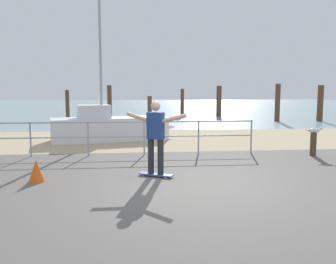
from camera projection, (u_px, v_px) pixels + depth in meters
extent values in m
cube|color=#605B56|center=(206.00, 202.00, 6.30)|extent=(24.00, 10.00, 0.04)
cube|color=tan|center=(165.00, 139.00, 14.21)|extent=(24.00, 6.00, 0.04)
cube|color=#849EA3|center=(144.00, 106.00, 41.87)|extent=(72.00, 50.00, 0.04)
cylinder|color=#9EA0A5|center=(31.00, 140.00, 10.37)|extent=(0.05, 0.05, 1.05)
cylinder|color=#9EA0A5|center=(88.00, 139.00, 10.53)|extent=(0.05, 0.05, 1.05)
cylinder|color=#9EA0A5|center=(144.00, 138.00, 10.69)|extent=(0.05, 0.05, 1.05)
cylinder|color=#9EA0A5|center=(199.00, 138.00, 10.86)|extent=(0.05, 0.05, 1.05)
cylinder|color=#9EA0A5|center=(251.00, 137.00, 11.02)|extent=(0.05, 0.05, 1.05)
cylinder|color=#9EA0A5|center=(88.00, 122.00, 10.47)|extent=(9.97, 0.04, 0.04)
cylinder|color=#9EA0A5|center=(88.00, 137.00, 10.52)|extent=(9.97, 0.04, 0.04)
cube|color=silver|center=(110.00, 129.00, 13.82)|extent=(4.61, 2.39, 0.90)
cone|color=silver|center=(163.00, 127.00, 14.53)|extent=(1.25, 1.00, 0.77)
cylinder|color=#9EA0A5|center=(100.00, 58.00, 13.39)|extent=(0.10, 0.10, 4.51)
cube|color=silver|center=(94.00, 112.00, 13.54)|extent=(1.38, 1.16, 0.50)
cube|color=#334C8C|center=(156.00, 174.00, 8.06)|extent=(0.80, 0.55, 0.02)
cylinder|color=#E5598C|center=(168.00, 176.00, 8.03)|extent=(0.07, 0.05, 0.06)
cylinder|color=#E5598C|center=(166.00, 178.00, 7.88)|extent=(0.07, 0.05, 0.06)
cylinder|color=#E5598C|center=(146.00, 174.00, 8.24)|extent=(0.07, 0.05, 0.06)
cylinder|color=#E5598C|center=(143.00, 176.00, 8.09)|extent=(0.07, 0.05, 0.06)
cylinder|color=#26262B|center=(161.00, 157.00, 7.96)|extent=(0.14, 0.14, 0.80)
cylinder|color=#26262B|center=(151.00, 156.00, 8.05)|extent=(0.14, 0.14, 0.80)
cube|color=navy|center=(156.00, 126.00, 7.92)|extent=(0.41, 0.35, 0.60)
sphere|color=tan|center=(155.00, 106.00, 7.87)|extent=(0.22, 0.22, 0.22)
cylinder|color=tan|center=(174.00, 118.00, 7.73)|extent=(0.53, 0.34, 0.23)
cylinder|color=tan|center=(138.00, 117.00, 8.07)|extent=(0.53, 0.34, 0.23)
cylinder|color=#513826|center=(313.00, 145.00, 10.58)|extent=(0.18, 0.18, 0.70)
ellipsoid|color=white|center=(314.00, 131.00, 10.53)|extent=(0.35, 0.22, 0.14)
sphere|color=white|center=(321.00, 129.00, 10.49)|extent=(0.09, 0.09, 0.09)
cone|color=gold|center=(323.00, 129.00, 10.48)|extent=(0.05, 0.04, 0.02)
cube|color=slate|center=(308.00, 130.00, 10.55)|extent=(0.14, 0.11, 0.02)
cylinder|color=#513826|center=(67.00, 105.00, 23.83)|extent=(0.26, 0.26, 1.95)
cylinder|color=#513826|center=(110.00, 101.00, 26.25)|extent=(0.33, 0.33, 2.30)
cylinder|color=#513826|center=(150.00, 110.00, 20.02)|extent=(0.24, 0.24, 1.62)
cylinder|color=#513826|center=(182.00, 103.00, 25.96)|extent=(0.25, 0.25, 2.04)
cylinder|color=#513826|center=(219.00, 101.00, 25.91)|extent=(0.37, 0.37, 2.25)
cylinder|color=#513826|center=(278.00, 103.00, 21.96)|extent=(0.31, 0.31, 2.33)
cylinder|color=#513826|center=(320.00, 103.00, 22.01)|extent=(0.36, 0.36, 2.25)
cone|color=#E55919|center=(36.00, 171.00, 7.60)|extent=(0.36, 0.36, 0.50)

